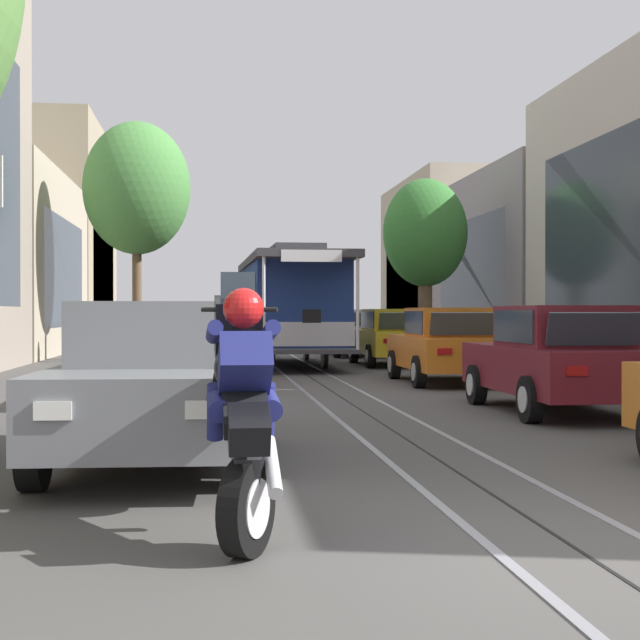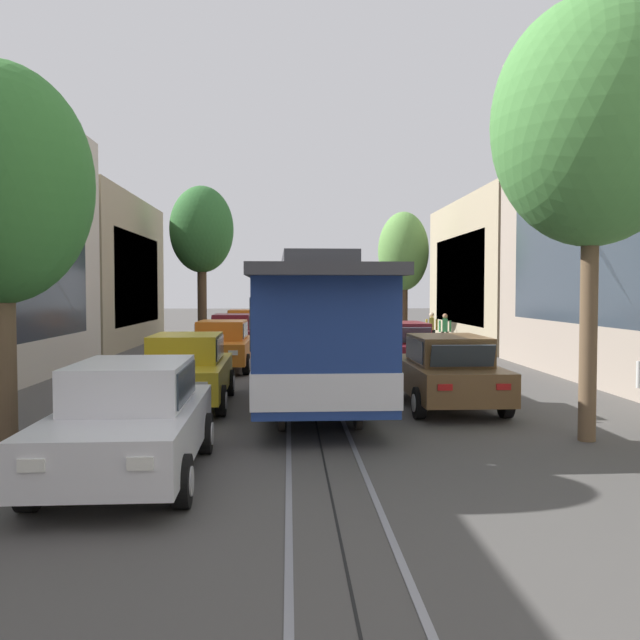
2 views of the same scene
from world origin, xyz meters
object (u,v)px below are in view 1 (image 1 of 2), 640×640
parked_car_white_fifth_right (357,333)px  street_tree_kerb_right_second (425,234)px  parked_car_white_second_left (176,356)px  pedestrian_on_right_pavement (81,333)px  parked_car_grey_near_left (157,382)px  parked_car_orange_mid_right (447,345)px  parked_car_yellow_fourth_right (393,337)px  parked_car_maroon_second_right (560,359)px  cable_car_trolley (291,306)px  motorcycle_with_rider (242,398)px  street_tree_kerb_left_second (137,189)px  parked_car_brown_fourth_left (186,337)px  parked_car_maroon_mid_left (180,344)px

parked_car_white_fifth_right → street_tree_kerb_right_second: size_ratio=0.74×
parked_car_white_second_left → pedestrian_on_right_pavement: size_ratio=2.83×
parked_car_grey_near_left → parked_car_orange_mid_right: bearing=61.9°
parked_car_yellow_fourth_right → parked_car_white_fifth_right: bearing=91.3°
parked_car_maroon_second_right → parked_car_orange_mid_right: (-0.18, 6.06, 0.00)m
cable_car_trolley → pedestrian_on_right_pavement: bearing=159.4°
pedestrian_on_right_pavement → parked_car_white_second_left: bearing=-77.0°
parked_car_white_fifth_right → motorcycle_with_rider: motorcycle_with_rider is taller
parked_car_white_fifth_right → street_tree_kerb_left_second: (-7.25, -1.94, 4.55)m
parked_car_yellow_fourth_right → motorcycle_with_rider: (-4.89, -20.27, 0.13)m
parked_car_grey_near_left → parked_car_brown_fourth_left: 17.59m
street_tree_kerb_right_second → cable_car_trolley: bearing=-139.7°
parked_car_maroon_second_right → parked_car_yellow_fourth_right: bearing=90.2°
parked_car_maroon_second_right → street_tree_kerb_left_second: bearing=113.8°
parked_car_white_second_left → pedestrian_on_right_pavement: 14.83m
parked_car_maroon_mid_left → parked_car_brown_fourth_left: 6.27m
parked_car_brown_fourth_left → parked_car_grey_near_left: bearing=-89.5°
parked_car_grey_near_left → cable_car_trolley: cable_car_trolley is taller
parked_car_yellow_fourth_right → street_tree_kerb_left_second: (-7.37, 3.92, 4.55)m
parked_car_grey_near_left → motorcycle_with_rider: motorcycle_with_rider is taller
parked_car_orange_mid_right → parked_car_white_fifth_right: same height
parked_car_maroon_mid_left → parked_car_white_fifth_right: bearing=64.1°
parked_car_white_second_left → parked_car_yellow_fourth_right: size_ratio=1.01×
street_tree_kerb_right_second → motorcycle_with_rider: (-6.92, -25.11, -3.16)m
parked_car_white_fifth_right → pedestrian_on_right_pavement: parked_car_white_fifth_right is taller
parked_car_maroon_mid_left → parked_car_yellow_fourth_right: size_ratio=1.01×
parked_car_orange_mid_right → parked_car_white_fifth_right: bearing=90.0°
street_tree_kerb_right_second → pedestrian_on_right_pavement: (-10.99, -1.80, -3.21)m
parked_car_brown_fourth_left → cable_car_trolley: 3.07m
parked_car_grey_near_left → parked_car_maroon_second_right: size_ratio=1.01×
parked_car_orange_mid_right → pedestrian_on_right_pavement: parked_car_orange_mid_right is taller
street_tree_kerb_left_second → street_tree_kerb_right_second: (9.40, 0.92, -1.26)m
parked_car_maroon_second_right → parked_car_white_fifth_right: 18.71m
parked_car_maroon_mid_left → parked_car_grey_near_left: bearing=-89.3°
street_tree_kerb_right_second → motorcycle_with_rider: 26.23m
parked_car_maroon_second_right → cable_car_trolley: size_ratio=0.48×
parked_car_grey_near_left → motorcycle_with_rider: 3.30m
parked_car_white_second_left → parked_car_maroon_second_right: same height
parked_car_grey_near_left → pedestrian_on_right_pavement: 20.37m
parked_car_brown_fourth_left → street_tree_kerb_right_second: street_tree_kerb_right_second is taller
parked_car_white_fifth_right → motorcycle_with_rider: (-4.76, -26.12, 0.13)m
parked_car_maroon_mid_left → parked_car_brown_fourth_left: size_ratio=1.01×
street_tree_kerb_left_second → pedestrian_on_right_pavement: street_tree_kerb_left_second is taller
street_tree_kerb_left_second → cable_car_trolley: 6.67m
parked_car_white_second_left → parked_car_orange_mid_right: bearing=40.1°
parked_car_white_second_left → street_tree_kerb_left_second: 16.09m
parked_car_yellow_fourth_right → street_tree_kerb_right_second: 6.19m
parked_car_grey_near_left → cable_car_trolley: bearing=81.1°
parked_car_maroon_second_right → motorcycle_with_rider: (-4.93, -7.42, 0.13)m
parked_car_maroon_mid_left → motorcycle_with_rider: (0.86, -14.53, 0.13)m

